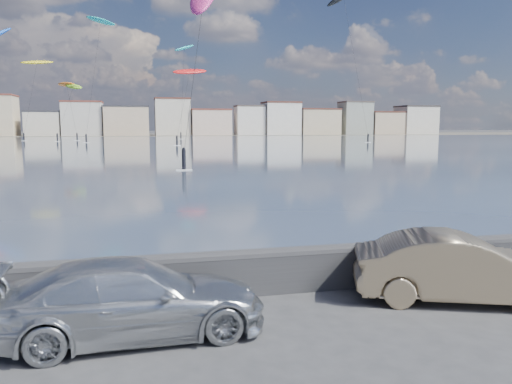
# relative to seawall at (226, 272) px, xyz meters

# --- Properties ---
(ground) EXTENTS (700.00, 700.00, 0.00)m
(ground) POSITION_rel_seawall_xyz_m (0.00, -2.70, -0.58)
(ground) COLOR #333335
(ground) RESTS_ON ground
(bay_water) EXTENTS (500.00, 177.00, 0.00)m
(bay_water) POSITION_rel_seawall_xyz_m (0.00, 88.80, -0.58)
(bay_water) COLOR #39465D
(bay_water) RESTS_ON ground
(far_shore_strip) EXTENTS (500.00, 60.00, 0.00)m
(far_shore_strip) POSITION_rel_seawall_xyz_m (0.00, 197.30, -0.57)
(far_shore_strip) COLOR #4C473D
(far_shore_strip) RESTS_ON ground
(seawall) EXTENTS (400.00, 0.36, 1.08)m
(seawall) POSITION_rel_seawall_xyz_m (0.00, 0.00, 0.00)
(seawall) COLOR #28282B
(seawall) RESTS_ON ground
(far_buildings) EXTENTS (240.79, 13.26, 14.60)m
(far_buildings) POSITION_rel_seawall_xyz_m (1.31, 183.30, 5.44)
(far_buildings) COLOR gray
(far_buildings) RESTS_ON ground
(car_silver) EXTENTS (4.98, 2.20, 1.42)m
(car_silver) POSITION_rel_seawall_xyz_m (-2.04, -1.69, 0.13)
(car_silver) COLOR silver
(car_silver) RESTS_ON ground
(car_champagne) EXTENTS (4.81, 3.06, 1.50)m
(car_champagne) POSITION_rel_seawall_xyz_m (4.97, -1.41, 0.17)
(car_champagne) COLOR tan
(car_champagne) RESTS_ON ground
(kitesurfer_1) EXTENTS (7.72, 17.87, 30.95)m
(kitesurfer_1) POSITION_rel_seawall_xyz_m (-10.06, 120.39, 27.93)
(kitesurfer_1) COLOR #19BFBF
(kitesurfer_1) RESTS_ON ground
(kitesurfer_8) EXTENTS (7.83, 17.53, 15.67)m
(kitesurfer_8) POSITION_rel_seawall_xyz_m (-20.23, 133.54, 14.03)
(kitesurfer_8) COLOR orange
(kitesurfer_8) RESTS_ON ground
(kitesurfer_9) EXTENTS (6.63, 17.82, 15.34)m
(kitesurfer_9) POSITION_rel_seawall_xyz_m (-17.94, 128.36, 13.10)
(kitesurfer_9) COLOR #8CD826
(kitesurfer_9) RESTS_ON ground
(kitesurfer_11) EXTENTS (8.70, 15.33, 16.38)m
(kitesurfer_11) POSITION_rel_seawall_xyz_m (9.15, 98.00, 14.32)
(kitesurfer_11) COLOR red
(kitesurfer_11) RESTS_ON ground
(kitesurfer_12) EXTENTS (7.36, 11.61, 27.69)m
(kitesurfer_12) POSITION_rel_seawall_xyz_m (11.77, 137.90, 24.86)
(kitesurfer_12) COLOR #19BFBF
(kitesurfer_12) RESTS_ON ground
(kitesurfer_14) EXTENTS (8.47, 10.77, 21.06)m
(kitesurfer_14) POSITION_rel_seawall_xyz_m (-26.93, 131.23, 19.13)
(kitesurfer_14) COLOR yellow
(kitesurfer_14) RESTS_ON ground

